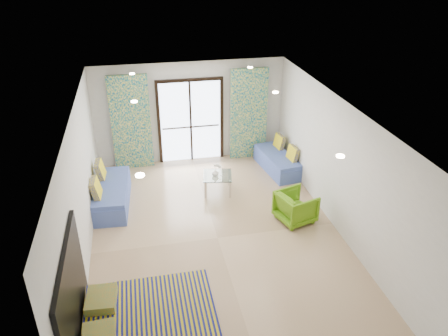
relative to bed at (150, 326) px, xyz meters
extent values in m
cube|color=black|center=(1.48, 6.01, 1.96)|extent=(1.76, 0.08, 0.08)
cube|color=black|center=(0.64, 6.01, 0.82)|extent=(0.08, 0.08, 2.20)
cube|color=black|center=(2.32, 6.01, 0.82)|extent=(0.08, 0.08, 2.20)
cube|color=black|center=(1.48, 6.01, 0.82)|extent=(0.05, 0.06, 2.20)
cube|color=#595451|center=(1.48, 6.03, 0.67)|extent=(1.52, 0.03, 0.04)
cube|color=silver|center=(-0.07, 5.87, 0.97)|extent=(1.00, 0.10, 2.50)
cube|color=silver|center=(3.03, 5.87, 0.97)|extent=(1.00, 0.10, 2.50)
cylinder|color=#FFE0B2|center=(0.08, 0.30, 2.39)|extent=(0.12, 0.12, 0.02)
cylinder|color=#FFE0B2|center=(2.88, 0.30, 2.39)|extent=(0.12, 0.12, 0.02)
cylinder|color=#FFE0B2|center=(0.08, 3.30, 2.39)|extent=(0.12, 0.12, 0.02)
cylinder|color=#FFE0B2|center=(2.88, 3.30, 2.39)|extent=(0.12, 0.12, 0.02)
cylinder|color=#FFE0B2|center=(0.08, 5.30, 2.39)|extent=(0.12, 0.12, 0.02)
cylinder|color=#FFE0B2|center=(2.88, 5.30, 2.39)|extent=(0.12, 0.12, 0.02)
cube|color=black|center=(-0.98, 0.00, 0.77)|extent=(0.06, 2.10, 1.50)
cube|color=silver|center=(-0.99, 1.25, 0.77)|extent=(0.02, 0.10, 0.10)
cube|color=silver|center=(0.03, 0.00, -0.09)|extent=(1.94, 1.55, 0.39)
cube|color=navy|center=(0.03, 0.00, 0.18)|extent=(1.92, 1.59, 0.15)
cube|color=#1C8255|center=(-0.67, 0.37, 0.32)|extent=(0.47, 0.56, 0.14)
cube|color=#445AA3|center=(-0.62, 4.04, -0.07)|extent=(0.84, 1.89, 0.41)
cube|color=#445AA3|center=(-0.62, 4.04, 0.18)|extent=(0.82, 1.85, 0.10)
cube|color=navy|center=(-0.91, 3.63, 0.42)|extent=(0.24, 0.47, 0.43)
cube|color=navy|center=(-0.85, 4.49, 0.42)|extent=(0.24, 0.47, 0.43)
cube|color=#445AA3|center=(3.58, 4.91, -0.10)|extent=(0.86, 1.72, 0.37)
cube|color=#445AA3|center=(3.58, 4.91, 0.13)|extent=(0.84, 1.68, 0.09)
cube|color=navy|center=(3.86, 4.56, 0.34)|extent=(0.24, 0.43, 0.38)
cube|color=navy|center=(3.75, 5.33, 0.34)|extent=(0.24, 0.43, 0.38)
cylinder|color=silver|center=(1.50, 3.91, -0.06)|extent=(0.06, 0.06, 0.43)
cylinder|color=silver|center=(2.07, 3.80, -0.06)|extent=(0.06, 0.06, 0.43)
cylinder|color=silver|center=(1.60, 4.48, -0.06)|extent=(0.06, 0.06, 0.43)
cylinder|color=silver|center=(2.17, 4.37, -0.06)|extent=(0.06, 0.06, 0.43)
cube|color=#8CA59E|center=(1.83, 4.14, 0.15)|extent=(0.78, 0.78, 0.02)
sphere|color=white|center=(1.89, 4.13, 0.39)|extent=(0.08, 0.08, 0.08)
sphere|color=white|center=(1.84, 4.19, 0.41)|extent=(0.08, 0.08, 0.08)
sphere|color=white|center=(1.78, 4.15, 0.43)|extent=(0.08, 0.08, 0.08)
sphere|color=white|center=(1.82, 4.09, 0.45)|extent=(0.08, 0.08, 0.08)
imported|color=white|center=(1.78, 4.11, 0.24)|extent=(0.21, 0.21, 0.16)
imported|color=#5B9413|center=(3.24, 2.60, 0.09)|extent=(0.86, 0.89, 0.74)
camera|label=1|loc=(0.13, -4.79, 5.09)|focal=35.00mm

